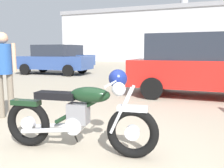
{
  "coord_description": "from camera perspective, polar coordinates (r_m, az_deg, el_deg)",
  "views": [
    {
      "loc": [
        1.02,
        -2.22,
        1.29
      ],
      "look_at": [
        -0.3,
        1.5,
        0.73
      ],
      "focal_mm": 36.59,
      "sensor_mm": 36.0,
      "label": 1
    }
  ],
  "objects": [
    {
      "name": "silver_sedan_mid",
      "position": [
        6.95,
        20.38,
        4.49
      ],
      "size": [
        3.91,
        1.86,
        1.78
      ],
      "rotation": [
        0.0,
        0.0,
        -0.01
      ],
      "color": "black",
      "rests_on": "ground_plane"
    },
    {
      "name": "industrial_building",
      "position": [
        36.09,
        8.58,
        11.46
      ],
      "size": [
        21.81,
        13.79,
        14.14
      ],
      "rotation": [
        0.0,
        0.0,
        -0.01
      ],
      "color": "#B2B2B7",
      "rests_on": "ground_plane"
    },
    {
      "name": "ground_plane",
      "position": [
        2.76,
        -4.85,
        -19.83
      ],
      "size": [
        80.0,
        80.0,
        0.0
      ],
      "primitive_type": "plane",
      "color": "tan"
    },
    {
      "name": "blue_hatchback_right",
      "position": [
        13.61,
        -14.26,
        5.92
      ],
      "size": [
        4.26,
        2.04,
        1.67
      ],
      "rotation": [
        0.0,
        0.0,
        0.04
      ],
      "color": "black",
      "rests_on": "ground_plane"
    },
    {
      "name": "bystander",
      "position": [
        4.87,
        -25.42,
        4.09
      ],
      "size": [
        0.39,
        0.3,
        1.66
      ],
      "rotation": [
        0.0,
        0.0,
        5.34
      ],
      "color": "#706656",
      "rests_on": "ground_plane"
    },
    {
      "name": "white_estate_far",
      "position": [
        14.79,
        23.4,
        5.66
      ],
      "size": [
        4.36,
        2.26,
        1.67
      ],
      "rotation": [
        0.0,
        0.0,
        -0.11
      ],
      "color": "black",
      "rests_on": "ground_plane"
    },
    {
      "name": "vintage_motorcycle",
      "position": [
        2.98,
        -7.6,
        -7.56
      ],
      "size": [
        2.08,
        0.73,
        1.07
      ],
      "rotation": [
        0.0,
        0.0,
        0.09
      ],
      "color": "black",
      "rests_on": "ground_plane"
    },
    {
      "name": "red_hatchback_near",
      "position": [
        17.68,
        -11.34,
        6.71
      ],
      "size": [
        3.96,
        1.95,
        1.78
      ],
      "rotation": [
        0.0,
        0.0,
        -0.04
      ],
      "color": "black",
      "rests_on": "ground_plane"
    }
  ]
}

